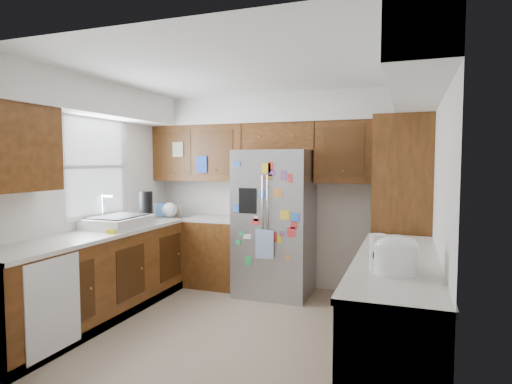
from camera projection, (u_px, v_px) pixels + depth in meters
floor at (239, 328)px, 4.27m from camera, size 3.60×3.60×0.00m
room_shell at (242, 146)px, 4.52m from camera, size 3.64×3.24×2.52m
left_counter_run at (126, 273)px, 4.72m from camera, size 1.36×3.20×0.92m
right_counter_run at (396, 323)px, 3.29m from camera, size 0.63×2.25×0.92m
pantry at (402, 214)px, 4.76m from camera, size 0.60×0.90×2.15m
fridge at (275, 223)px, 5.33m from camera, size 0.90×0.79×1.80m
bridge_cabinet at (280, 137)px, 5.47m from camera, size 0.96×0.34×0.35m
fridge_top_items at (274, 114)px, 5.47m from camera, size 0.49×0.30×0.26m
sink_assembly at (118, 222)px, 4.79m from camera, size 0.52×0.73×0.37m
left_counter_clutter at (157, 209)px, 5.47m from camera, size 0.36×0.86×0.38m
rice_cooker at (396, 253)px, 2.82m from camera, size 0.30×0.29×0.26m
paper_towel at (378, 253)px, 2.89m from camera, size 0.11×0.11×0.25m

